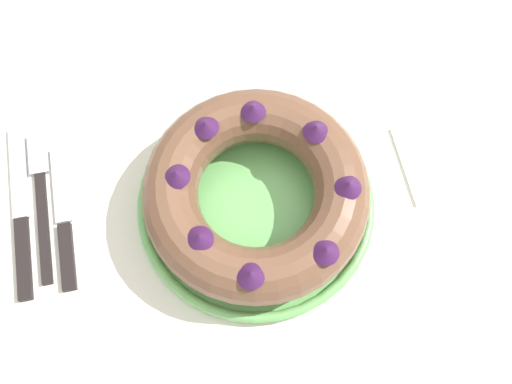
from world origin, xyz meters
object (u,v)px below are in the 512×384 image
(serving_dish, at_px, (256,204))
(serving_knife, at_px, (21,222))
(napkin, at_px, (461,155))
(fork, at_px, (41,194))
(cake_knife, at_px, (64,225))
(bundt_cake, at_px, (256,192))

(serving_dish, bearing_deg, serving_knife, 173.15)
(serving_dish, bearing_deg, napkin, 3.80)
(fork, xyz_separation_m, napkin, (0.53, -0.05, -0.00))
(serving_knife, height_order, napkin, serving_knife)
(cake_knife, bearing_deg, bundt_cake, 0.49)
(serving_knife, relative_size, cake_knife, 1.24)
(serving_dish, distance_m, cake_knife, 0.23)
(serving_dish, height_order, fork, serving_dish)
(bundt_cake, bearing_deg, cake_knife, 175.01)
(serving_dish, height_order, bundt_cake, bundt_cake)
(cake_knife, distance_m, napkin, 0.50)
(serving_dish, bearing_deg, fork, 165.83)
(cake_knife, bearing_deg, serving_dish, 0.52)
(serving_dish, distance_m, serving_knife, 0.29)
(bundt_cake, distance_m, fork, 0.27)
(serving_dish, xyz_separation_m, fork, (-0.26, 0.07, -0.01))
(serving_knife, bearing_deg, napkin, -6.39)
(bundt_cake, relative_size, napkin, 1.69)
(fork, height_order, cake_knife, cake_knife)
(serving_dish, height_order, napkin, serving_dish)
(bundt_cake, xyz_separation_m, fork, (-0.26, 0.07, -0.05))
(bundt_cake, relative_size, fork, 1.33)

